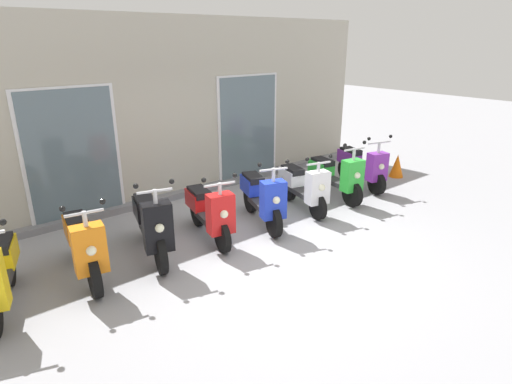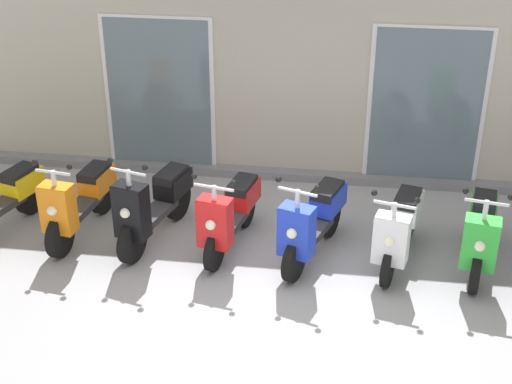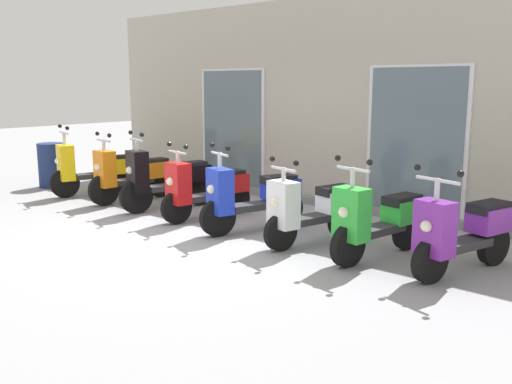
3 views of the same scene
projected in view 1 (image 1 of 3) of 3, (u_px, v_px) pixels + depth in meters
ground_plane at (270, 248)px, 6.45m from camera, size 40.00×40.00×0.00m
storefront_facade at (167, 113)px, 8.11m from camera, size 10.08×0.50×3.43m
scooter_orange at (84, 245)px, 5.53m from camera, size 0.58×1.64×1.23m
scooter_black at (152, 224)px, 6.06m from camera, size 0.73×1.63×1.30m
scooter_red at (209, 211)px, 6.61m from camera, size 0.65×1.54×1.19m
scooter_blue at (262, 197)px, 7.14m from camera, size 0.79×1.56×1.25m
scooter_white at (303, 185)px, 7.75m from camera, size 0.68×1.48×1.15m
scooter_green at (335, 176)px, 8.33m from camera, size 0.62×1.57×1.24m
scooter_purple at (362, 166)px, 8.98m from camera, size 0.76×1.51×1.21m
traffic_cone at (397, 166)px, 9.71m from camera, size 0.32×0.32×0.52m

